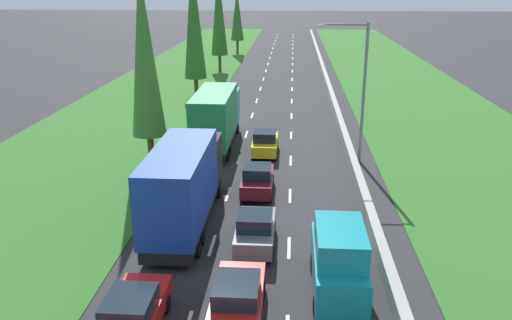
% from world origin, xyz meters
% --- Properties ---
extents(ground_plane, '(300.00, 300.00, 0.00)m').
position_xyz_m(ground_plane, '(0.00, 60.00, 0.00)').
color(ground_plane, '#28282B').
rests_on(ground_plane, ground).
extents(grass_verge_left, '(14.00, 140.00, 0.04)m').
position_xyz_m(grass_verge_left, '(-12.65, 60.00, 0.02)').
color(grass_verge_left, '#2D6623').
rests_on(grass_verge_left, ground).
extents(grass_verge_right, '(14.00, 140.00, 0.04)m').
position_xyz_m(grass_verge_right, '(14.35, 60.00, 0.02)').
color(grass_verge_right, '#2D6623').
rests_on(grass_verge_right, ground).
extents(median_barrier, '(0.44, 120.00, 0.85)m').
position_xyz_m(median_barrier, '(5.70, 60.00, 0.42)').
color(median_barrier, '#9E9B93').
rests_on(median_barrier, ground).
extents(lane_markings, '(3.64, 116.00, 0.01)m').
position_xyz_m(lane_markings, '(0.00, 60.00, 0.01)').
color(lane_markings, white).
rests_on(lane_markings, ground).
extents(red_sedan_left_lane, '(1.82, 4.50, 1.64)m').
position_xyz_m(red_sedan_left_lane, '(-3.47, 14.48, 0.81)').
color(red_sedan_left_lane, red).
rests_on(red_sedan_left_lane, ground).
extents(red_sedan_centre_lane, '(1.82, 4.50, 1.64)m').
position_xyz_m(red_sedan_centre_lane, '(-0.04, 15.59, 0.81)').
color(red_sedan_centre_lane, red).
rests_on(red_sedan_centre_lane, ground).
extents(blue_box_truck_left_lane, '(2.46, 9.40, 4.18)m').
position_xyz_m(blue_box_truck_left_lane, '(-3.34, 23.02, 2.18)').
color(blue_box_truck_left_lane, black).
rests_on(blue_box_truck_left_lane, ground).
extents(grey_hatchback_centre_lane, '(1.74, 3.90, 1.72)m').
position_xyz_m(grey_hatchback_centre_lane, '(0.22, 21.01, 0.84)').
color(grey_hatchback_centre_lane, slate).
rests_on(grey_hatchback_centre_lane, ground).
extents(maroon_hatchback_centre_lane, '(1.74, 3.90, 1.72)m').
position_xyz_m(maroon_hatchback_centre_lane, '(-0.10, 27.23, 0.84)').
color(maroon_hatchback_centre_lane, maroon).
rests_on(maroon_hatchback_centre_lane, ground).
extents(yellow_hatchback_centre_lane, '(1.74, 3.90, 1.72)m').
position_xyz_m(yellow_hatchback_centre_lane, '(-0.04, 34.18, 0.84)').
color(yellow_hatchback_centre_lane, yellow).
rests_on(yellow_hatchback_centre_lane, ground).
extents(teal_van_right_lane, '(1.96, 4.90, 2.82)m').
position_xyz_m(teal_van_right_lane, '(3.64, 17.65, 1.40)').
color(teal_van_right_lane, teal).
rests_on(teal_van_right_lane, ground).
extents(green_box_truck_left_lane, '(2.46, 9.40, 4.18)m').
position_xyz_m(green_box_truck_left_lane, '(-3.60, 35.77, 2.18)').
color(green_box_truck_left_lane, black).
rests_on(green_box_truck_left_lane, ground).
extents(poplar_tree_second, '(2.11, 2.11, 12.54)m').
position_xyz_m(poplar_tree_second, '(-7.17, 31.11, 7.32)').
color(poplar_tree_second, '#4C3823').
rests_on(poplar_tree_second, ground).
extents(poplar_tree_third, '(2.15, 2.15, 13.99)m').
position_xyz_m(poplar_tree_third, '(-7.82, 51.07, 8.05)').
color(poplar_tree_third, '#4C3823').
rests_on(poplar_tree_third, ground).
extents(poplar_tree_fourth, '(2.13, 2.13, 13.13)m').
position_xyz_m(poplar_tree_fourth, '(-7.72, 67.88, 7.62)').
color(poplar_tree_fourth, '#4C3823').
rests_on(poplar_tree_fourth, ground).
extents(poplar_tree_fifth, '(2.06, 2.06, 10.21)m').
position_xyz_m(poplar_tree_fifth, '(-7.21, 85.31, 6.15)').
color(poplar_tree_fifth, '#4C3823').
rests_on(poplar_tree_fifth, ground).
extents(street_light_mast, '(3.20, 0.28, 9.00)m').
position_xyz_m(street_light_mast, '(5.96, 33.17, 5.23)').
color(street_light_mast, gray).
rests_on(street_light_mast, ground).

